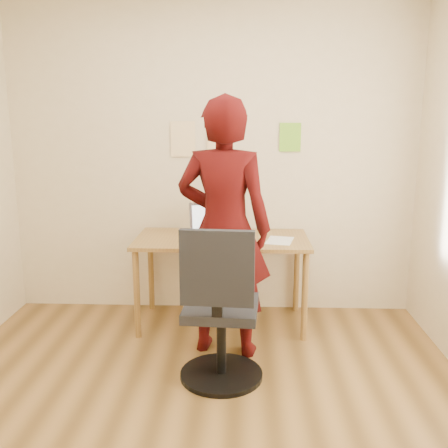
{
  "coord_description": "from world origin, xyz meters",
  "views": [
    {
      "loc": [
        0.27,
        -2.56,
        1.72
      ],
      "look_at": [
        0.13,
        0.95,
        0.95
      ],
      "focal_mm": 40.0,
      "sensor_mm": 36.0,
      "label": 1
    }
  ],
  "objects_px": {
    "desk": "(222,248)",
    "office_chair": "(220,317)",
    "laptop": "(213,230)",
    "person": "(224,229)",
    "phone": "(253,244)"
  },
  "relations": [
    {
      "from": "person",
      "to": "desk",
      "type": "bearing_deg",
      "value": -75.64
    },
    {
      "from": "laptop",
      "to": "office_chair",
      "type": "xyz_separation_m",
      "value": [
        0.1,
        -1.01,
        -0.34
      ]
    },
    {
      "from": "desk",
      "to": "office_chair",
      "type": "xyz_separation_m",
      "value": [
        0.03,
        -0.96,
        -0.2
      ]
    },
    {
      "from": "desk",
      "to": "person",
      "type": "bearing_deg",
      "value": -85.66
    },
    {
      "from": "desk",
      "to": "office_chair",
      "type": "bearing_deg",
      "value": -88.17
    },
    {
      "from": "desk",
      "to": "phone",
      "type": "relative_size",
      "value": 11.83
    },
    {
      "from": "laptop",
      "to": "person",
      "type": "height_order",
      "value": "person"
    },
    {
      "from": "desk",
      "to": "phone",
      "type": "bearing_deg",
      "value": -40.29
    },
    {
      "from": "laptop",
      "to": "office_chair",
      "type": "bearing_deg",
      "value": -96.92
    },
    {
      "from": "phone",
      "to": "desk",
      "type": "bearing_deg",
      "value": 137.89
    },
    {
      "from": "phone",
      "to": "person",
      "type": "relative_size",
      "value": 0.06
    },
    {
      "from": "laptop",
      "to": "phone",
      "type": "bearing_deg",
      "value": -51.9
    },
    {
      "from": "laptop",
      "to": "person",
      "type": "distance_m",
      "value": 0.57
    },
    {
      "from": "desk",
      "to": "laptop",
      "type": "height_order",
      "value": "laptop"
    },
    {
      "from": "desk",
      "to": "phone",
      "type": "xyz_separation_m",
      "value": [
        0.25,
        -0.21,
        0.09
      ]
    }
  ]
}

